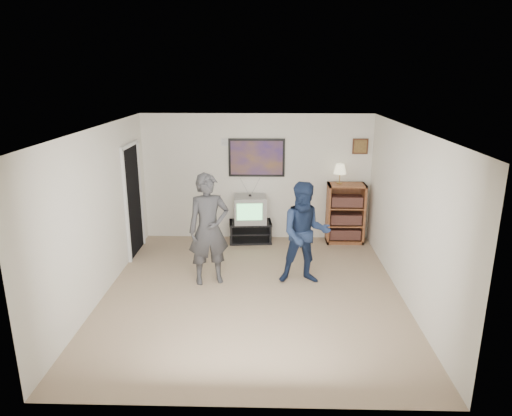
{
  "coord_description": "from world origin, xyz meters",
  "views": [
    {
      "loc": [
        0.22,
        -6.33,
        3.23
      ],
      "look_at": [
        0.03,
        0.7,
        1.15
      ],
      "focal_mm": 32.0,
      "sensor_mm": 36.0,
      "label": 1
    }
  ],
  "objects_px": {
    "crt_television": "(250,209)",
    "person_short": "(305,233)",
    "media_stand": "(250,232)",
    "person_tall": "(209,229)",
    "bookshelf": "(345,213)"
  },
  "relations": [
    {
      "from": "person_short",
      "to": "crt_television",
      "type": "bearing_deg",
      "value": 114.89
    },
    {
      "from": "media_stand",
      "to": "bookshelf",
      "type": "distance_m",
      "value": 1.91
    },
    {
      "from": "media_stand",
      "to": "person_short",
      "type": "bearing_deg",
      "value": -67.82
    },
    {
      "from": "crt_television",
      "to": "bookshelf",
      "type": "bearing_deg",
      "value": -3.21
    },
    {
      "from": "media_stand",
      "to": "crt_television",
      "type": "distance_m",
      "value": 0.47
    },
    {
      "from": "crt_television",
      "to": "person_short",
      "type": "height_order",
      "value": "person_short"
    },
    {
      "from": "media_stand",
      "to": "person_tall",
      "type": "relative_size",
      "value": 0.49
    },
    {
      "from": "media_stand",
      "to": "person_tall",
      "type": "distance_m",
      "value": 2.05
    },
    {
      "from": "media_stand",
      "to": "person_short",
      "type": "relative_size",
      "value": 0.53
    },
    {
      "from": "person_tall",
      "to": "bookshelf",
      "type": "bearing_deg",
      "value": 20.28
    },
    {
      "from": "bookshelf",
      "to": "person_tall",
      "type": "height_order",
      "value": "person_tall"
    },
    {
      "from": "person_tall",
      "to": "person_short",
      "type": "relative_size",
      "value": 1.08
    },
    {
      "from": "media_stand",
      "to": "crt_television",
      "type": "height_order",
      "value": "crt_television"
    },
    {
      "from": "crt_television",
      "to": "person_short",
      "type": "relative_size",
      "value": 0.38
    },
    {
      "from": "bookshelf",
      "to": "person_tall",
      "type": "bearing_deg",
      "value": -142.28
    }
  ]
}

